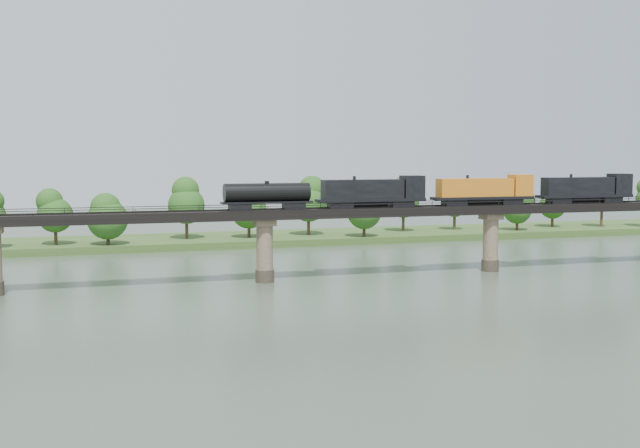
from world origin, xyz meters
name	(u,v)px	position (x,y,z in m)	size (l,w,h in m)	color
ground	(321,320)	(0.00, 0.00, 0.00)	(400.00, 400.00, 0.00)	#394939
far_bank	(208,241)	(0.00, 85.00, 0.80)	(300.00, 24.00, 1.60)	#335321
bridge	(265,248)	(0.00, 30.00, 5.46)	(236.00, 30.00, 11.50)	#473A2D
bridge_superstructure	(264,208)	(0.00, 30.00, 11.79)	(220.00, 4.90, 0.75)	black
far_treeline	(173,207)	(-8.21, 80.52, 8.83)	(289.06, 17.54, 13.60)	#382619
freight_train	(447,191)	(31.67, 30.00, 13.96)	(74.79, 2.91, 5.15)	black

